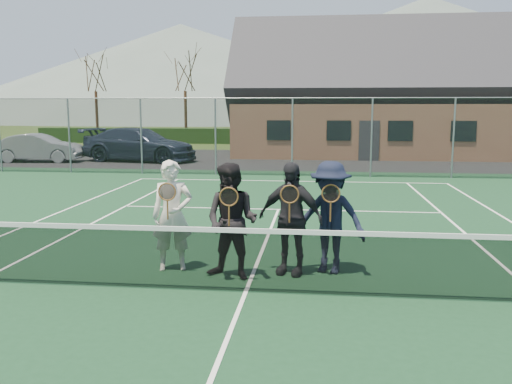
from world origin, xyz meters
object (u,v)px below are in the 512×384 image
clubhouse (373,83)px  car_c (140,145)px  player_d (330,217)px  player_a (172,215)px  player_c (290,218)px  tennis_net (246,257)px  player_b (232,221)px  car_b (39,148)px

clubhouse → car_c: bearing=-155.0°
clubhouse → player_d: size_ratio=8.67×
car_c → player_a: (6.43, -17.50, 0.09)m
player_c → player_d: bearing=13.0°
clubhouse → player_d: clubhouse is taller
tennis_net → player_b: (-0.30, 0.64, 0.38)m
player_d → player_b: bearing=-162.4°
player_a → player_d: same height
car_b → clubhouse: bearing=-74.3°
car_c → player_c: bearing=-144.5°
car_c → player_b: 19.35m
tennis_net → player_b: size_ratio=6.49×
clubhouse → player_d: 23.25m
car_b → player_d: (13.76, -16.49, 0.24)m
clubhouse → player_c: size_ratio=8.67×
clubhouse → tennis_net: bearing=-99.5°
car_c → player_d: size_ratio=3.17×
tennis_net → player_c: bearing=59.2°
car_c → clubhouse: clubhouse is taller
player_a → clubhouse: bearing=76.9°
clubhouse → player_a: (-5.34, -23.00, -3.07)m
car_b → player_a: (11.22, -16.62, 0.24)m
car_c → tennis_net: bearing=-147.2°
car_b → tennis_net: 21.63m
player_a → player_d: 2.55m
tennis_net → clubhouse: size_ratio=0.75×
player_d → player_c: bearing=-167.0°
car_b → car_c: size_ratio=0.73×
car_b → clubhouse: 18.05m
player_c → car_b: bearing=128.3°
player_a → player_d: size_ratio=1.00×
player_a → car_b: bearing=124.0°
tennis_net → clubhouse: (4.00, 24.00, 3.45)m
car_b → player_a: bearing=-151.4°
car_b → player_c: player_c is taller
car_c → player_a: size_ratio=3.17×
player_a → player_b: 1.09m
tennis_net → player_c: player_c is taller
clubhouse → car_b: bearing=-158.9°
tennis_net → player_b: 0.81m
player_c → player_b: bearing=-159.3°
car_b → player_b: size_ratio=2.30×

